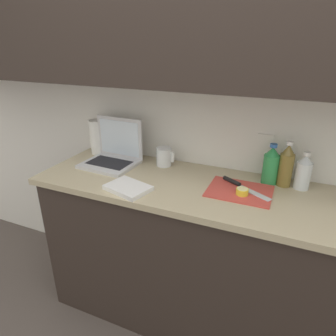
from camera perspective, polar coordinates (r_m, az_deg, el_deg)
ground_plane at (r=2.16m, az=9.65°, el=-26.94°), size 12.00×12.00×0.00m
wall_back at (r=1.62m, az=15.58°, el=19.18°), size 5.20×0.38×2.60m
counter_unit at (r=1.82m, az=11.37°, el=-17.31°), size 2.16×0.59×0.93m
laptop at (r=1.90m, az=-10.33°, el=2.79°), size 0.33×0.28×0.28m
cutting_board at (r=1.58m, az=13.48°, el=-4.28°), size 0.32×0.25×0.01m
knife at (r=1.62m, az=13.14°, el=-3.02°), size 0.27×0.17×0.02m
lemon_half_cut at (r=1.54m, az=13.95°, el=-4.35°), size 0.06×0.06×0.03m
bottle_green_soda at (r=1.69m, az=24.39°, el=-0.76°), size 0.08×0.08×0.20m
bottle_oil_tall at (r=1.68m, az=21.57°, el=0.38°), size 0.07×0.07×0.25m
bottle_water_clear at (r=1.68m, az=19.00°, el=0.43°), size 0.08×0.08×0.22m
measuring_cup at (r=1.84m, az=-0.77°, el=2.16°), size 0.11×0.09×0.11m
paper_towel_roll at (r=2.08m, az=-13.27°, el=5.76°), size 0.10×0.10×0.23m
dish_towel at (r=1.57m, az=-7.62°, el=-3.77°), size 0.25×0.21×0.02m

